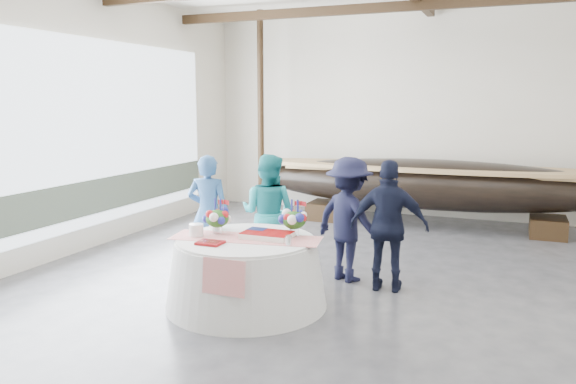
% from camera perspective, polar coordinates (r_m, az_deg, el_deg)
% --- Properties ---
extents(floor, '(10.00, 12.00, 0.01)m').
position_cam_1_polar(floor, '(7.33, 6.57, -11.17)').
color(floor, '#3D3D42').
rests_on(floor, ground).
extents(wall_back, '(10.00, 0.02, 4.50)m').
position_cam_1_polar(wall_back, '(12.76, 14.03, 7.63)').
color(wall_back, silver).
rests_on(wall_back, ground).
extents(wall_left, '(0.02, 12.00, 4.50)m').
position_cam_1_polar(wall_left, '(9.50, -23.85, 6.66)').
color(wall_left, silver).
rests_on(wall_left, ground).
extents(open_bay, '(0.03, 7.00, 3.20)m').
position_cam_1_polar(open_bay, '(10.21, -19.48, 4.66)').
color(open_bay, silver).
rests_on(open_bay, ground).
extents(longboat_display, '(7.41, 1.48, 1.39)m').
position_cam_1_polar(longboat_display, '(11.70, 14.22, 0.79)').
color(longboat_display, black).
rests_on(longboat_display, ground).
extents(banquet_table, '(2.02, 2.02, 0.86)m').
position_cam_1_polar(banquet_table, '(7.12, -4.26, -8.09)').
color(banquet_table, silver).
rests_on(banquet_table, ground).
extents(tabletop_items, '(1.93, 1.04, 0.40)m').
position_cam_1_polar(tabletop_items, '(7.11, -3.81, -3.26)').
color(tabletop_items, red).
rests_on(tabletop_items, banquet_table).
extents(guest_woman_blue, '(0.72, 0.56, 1.76)m').
position_cam_1_polar(guest_woman_blue, '(8.56, -8.09, -2.10)').
color(guest_woman_blue, '#2A5387').
rests_on(guest_woman_blue, ground).
extents(guest_woman_teal, '(0.88, 0.69, 1.78)m').
position_cam_1_polar(guest_woman_teal, '(8.39, -2.03, -2.18)').
color(guest_woman_teal, teal).
rests_on(guest_woman_teal, ground).
extents(guest_man_left, '(1.32, 1.09, 1.77)m').
position_cam_1_polar(guest_man_left, '(8.01, 6.20, -2.78)').
color(guest_man_left, black).
rests_on(guest_man_left, ground).
extents(guest_man_right, '(1.08, 0.53, 1.78)m').
position_cam_1_polar(guest_man_right, '(7.64, 10.22, -3.43)').
color(guest_man_right, black).
rests_on(guest_man_right, ground).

